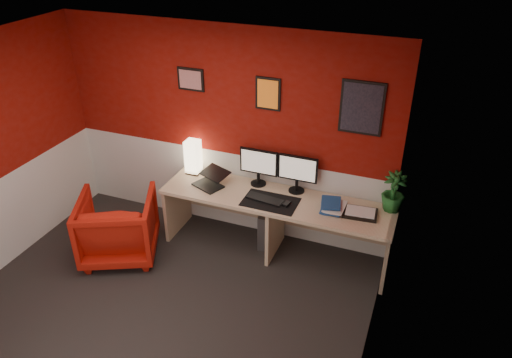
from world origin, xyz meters
The scene contains 24 objects.
ground centered at (0.00, 0.00, 0.00)m, with size 4.00×3.50×0.01m, color black.
ceiling centered at (0.00, 0.00, 2.50)m, with size 4.00×3.50×0.01m, color white.
wall_back centered at (0.00, 1.75, 1.25)m, with size 4.00×0.01×2.50m, color maroon.
wall_right centered at (2.00, 0.00, 1.25)m, with size 0.01×3.50×2.50m, color maroon.
wainscot_back centered at (0.00, 1.75, 0.50)m, with size 4.00×0.01×1.00m, color silver.
wainscot_right centered at (2.00, 0.00, 0.50)m, with size 0.01×3.50×1.00m, color silver.
desk centered at (0.76, 1.41, 0.36)m, with size 2.60×0.65×0.73m, color tan.
shoji_lamp centered at (-0.36, 1.61, 0.93)m, with size 0.16×0.16×0.40m, color #FFE5B2.
laptop centered at (-0.06, 1.38, 0.84)m, with size 0.33×0.23×0.22m, color black.
monitor_left centered at (0.47, 1.63, 1.02)m, with size 0.45×0.06×0.58m, color black.
monitor_right centered at (0.92, 1.64, 1.02)m, with size 0.45×0.06×0.58m, color black.
desk_mat centered at (0.73, 1.31, 0.73)m, with size 0.60×0.38×0.01m, color black.
keyboard centered at (0.66, 1.33, 0.74)m, with size 0.42×0.14×0.02m, color black.
mouse centered at (0.91, 1.31, 0.75)m, with size 0.06×0.10×0.03m, color black.
book_bottom centered at (1.28, 1.41, 0.74)m, with size 0.22×0.30×0.03m, color navy.
book_middle centered at (1.31, 1.41, 0.77)m, with size 0.21×0.29×0.02m, color silver.
book_top centered at (1.27, 1.41, 0.79)m, with size 0.20×0.27×0.03m, color navy.
zen_tray centered at (1.69, 1.42, 0.74)m, with size 0.35×0.25×0.03m, color black.
potted_plant centered at (1.97, 1.64, 0.95)m, with size 0.24×0.24×0.44m, color #19591E.
pc_tower centered at (0.62, 1.57, 0.23)m, with size 0.20×0.45×0.45m, color #99999E.
armchair centered at (-0.89, 0.73, 0.38)m, with size 0.81×0.83×0.76m, color red.
art_left centered at (-0.39, 1.74, 1.85)m, with size 0.32×0.02×0.26m, color red.
art_center centered at (0.53, 1.74, 1.80)m, with size 0.28×0.02×0.36m, color orange.
art_right centered at (1.53, 1.74, 1.78)m, with size 0.44×0.02×0.56m, color black.
Camera 1 is at (2.20, -2.95, 3.59)m, focal length 34.32 mm.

